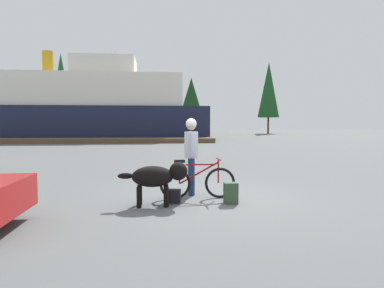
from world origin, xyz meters
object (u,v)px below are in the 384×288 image
(bicycle, at_px, (197,182))
(handbag_pannier, at_px, (173,196))
(ferry_boat, at_px, (81,109))
(sailboat_moored, at_px, (117,134))
(backpack, at_px, (231,193))
(dog, at_px, (158,177))
(person_cyclist, at_px, (191,148))

(bicycle, xyz_separation_m, handbag_pannier, (-0.56, -0.34, -0.23))
(ferry_boat, xyz_separation_m, sailboat_moored, (3.12, 3.47, -2.66))
(handbag_pannier, relative_size, ferry_boat, 0.01)
(backpack, bearing_deg, dog, -178.76)
(person_cyclist, height_order, sailboat_moored, sailboat_moored)
(dog, xyz_separation_m, backpack, (1.53, 0.03, -0.38))
(sailboat_moored, bearing_deg, bicycle, -80.12)
(handbag_pannier, distance_m, sailboat_moored, 32.42)
(handbag_pannier, height_order, sailboat_moored, sailboat_moored)
(dog, distance_m, handbag_pannier, 0.60)
(person_cyclist, distance_m, dog, 1.39)
(person_cyclist, bearing_deg, sailboat_moored, 99.88)
(dog, xyz_separation_m, handbag_pannier, (0.32, 0.22, -0.46))
(backpack, bearing_deg, ferry_boat, 107.90)
(ferry_boat, distance_m, sailboat_moored, 5.37)
(sailboat_moored, bearing_deg, backpack, -79.16)
(dog, bearing_deg, backpack, 1.24)
(sailboat_moored, bearing_deg, dog, -81.81)
(bicycle, distance_m, ferry_boat, 29.65)
(person_cyclist, xyz_separation_m, backpack, (0.74, -0.99, -0.88))
(backpack, xyz_separation_m, handbag_pannier, (-1.21, 0.19, -0.08))
(ferry_boat, height_order, sailboat_moored, sailboat_moored)
(bicycle, height_order, sailboat_moored, sailboat_moored)
(dog, bearing_deg, sailboat_moored, 98.19)
(dog, bearing_deg, person_cyclist, 52.37)
(dog, relative_size, sailboat_moored, 0.14)
(sailboat_moored, bearing_deg, handbag_pannier, -81.19)
(dog, relative_size, handbag_pannier, 4.42)
(person_cyclist, relative_size, sailboat_moored, 0.18)
(backpack, relative_size, ferry_boat, 0.02)
(dog, relative_size, backpack, 3.20)
(sailboat_moored, bearing_deg, person_cyclist, -80.12)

